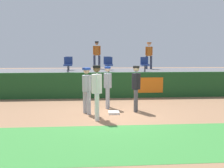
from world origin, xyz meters
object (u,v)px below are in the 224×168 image
object	(u,v)px
player_runner_visitor	(108,84)
seat_back_center	(107,62)
player_umpire	(136,85)
player_fielder_home	(97,88)
first_base	(114,113)
seat_front_right	(145,64)
spectator_capped	(97,53)
spectator_hooded	(149,54)
seat_front_left	(68,64)
seat_back_left	(69,63)
seat_front_center	(109,64)
player_coach_visitor	(87,87)

from	to	relation	value
player_runner_visitor	seat_back_center	world-z (taller)	seat_back_center
player_runner_visitor	player_umpire	bearing A→B (deg)	66.90
player_fielder_home	first_base	bearing A→B (deg)	139.93
seat_back_center	seat_front_right	xyz separation A→B (m)	(2.02, -1.80, -0.00)
seat_back_center	player_fielder_home	bearing A→B (deg)	-95.82
seat_front_right	spectator_capped	world-z (taller)	spectator_capped
first_base	spectator_hooded	bearing A→B (deg)	68.04
spectator_hooded	spectator_capped	bearing A→B (deg)	-16.31
seat_front_left	seat_back_left	distance (m)	1.81
player_fielder_home	spectator_hooded	distance (m)	8.81
spectator_hooded	player_fielder_home	bearing A→B (deg)	59.13
seat_front_left	seat_front_right	distance (m)	4.30
player_fielder_home	player_umpire	world-z (taller)	player_fielder_home
player_fielder_home	player_runner_visitor	bearing A→B (deg)	165.46
player_umpire	spectator_capped	bearing A→B (deg)	-157.25
player_umpire	spectator_hooded	bearing A→B (deg)	175.51
seat_front_center	spectator_hooded	size ratio (longest dim) A/B	0.48
player_fielder_home	spectator_hooded	bearing A→B (deg)	156.22
seat_front_left	seat_front_right	world-z (taller)	same
seat_front_left	spectator_capped	xyz separation A→B (m)	(1.63, 3.02, 0.60)
spectator_capped	seat_back_left	bearing A→B (deg)	33.82
player_fielder_home	seat_back_center	xyz separation A→B (m)	(0.75, 7.33, 0.61)
player_coach_visitor	player_umpire	xyz separation A→B (m)	(1.90, 0.30, 0.03)
seat_back_left	spectator_hooded	xyz separation A→B (m)	(5.22, 0.65, 0.55)
first_base	player_runner_visitor	size ratio (longest dim) A/B	0.23
player_fielder_home	seat_back_center	size ratio (longest dim) A/B	2.21
seat_back_left	seat_front_right	world-z (taller)	same
player_umpire	seat_front_center	distance (m)	4.55
player_runner_visitor	seat_back_left	distance (m)	6.01
player_fielder_home	seat_back_center	bearing A→B (deg)	174.40
player_umpire	spectator_hooded	xyz separation A→B (m)	(2.02, 6.88, 1.20)
seat_back_left	spectator_hooded	distance (m)	5.29
player_fielder_home	seat_front_center	world-z (taller)	seat_front_center
player_coach_visitor	player_runner_visitor	bearing A→B (deg)	109.03
first_base	player_coach_visitor	bearing A→B (deg)	177.21
player_umpire	seat_back_left	world-z (taller)	seat_back_left
seat_front_left	player_fielder_home	bearing A→B (deg)	-74.55
first_base	player_coach_visitor	world-z (taller)	player_coach_visitor
seat_front_left	seat_front_right	bearing A→B (deg)	-0.00
seat_front_right	first_base	bearing A→B (deg)	-114.04
first_base	player_fielder_home	bearing A→B (deg)	-130.30
player_umpire	spectator_capped	distance (m)	7.69
player_runner_visitor	first_base	bearing A→B (deg)	18.36
first_base	player_umpire	size ratio (longest dim) A/B	0.23
seat_front_center	seat_back_center	bearing A→B (deg)	89.31
seat_front_center	first_base	bearing A→B (deg)	-91.02
player_coach_visitor	seat_front_right	xyz separation A→B (m)	(3.14, 4.73, 0.67)
player_fielder_home	seat_back_left	bearing A→B (deg)	-166.96
seat_front_center	spectator_capped	world-z (taller)	spectator_capped
player_runner_visitor	seat_front_right	size ratio (longest dim) A/B	2.05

